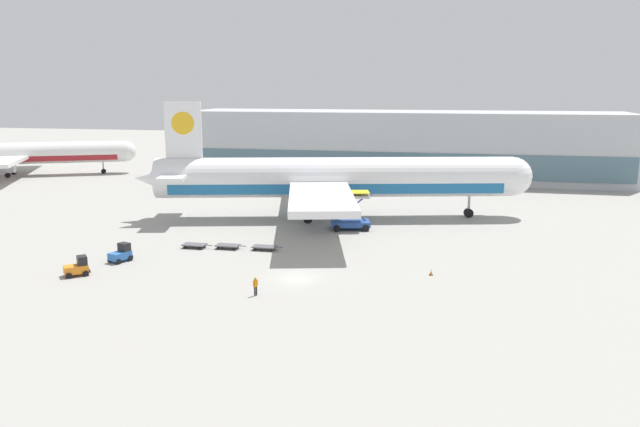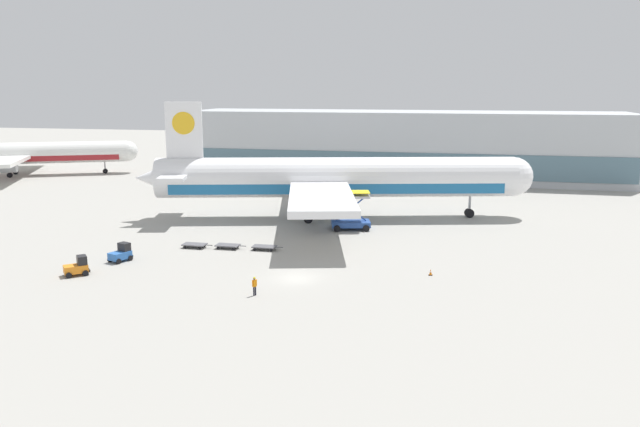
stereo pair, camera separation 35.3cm
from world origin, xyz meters
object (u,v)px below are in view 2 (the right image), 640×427
at_px(baggage_dolly_third, 264,247).
at_px(ground_crew_near, 255,284).
at_px(airplane_main, 331,179).
at_px(airplane_distant, 24,154).
at_px(baggage_tug_mid, 77,267).
at_px(baggage_tug_foreground, 121,253).
at_px(baggage_dolly_lead, 195,245).
at_px(baggage_dolly_second, 228,245).
at_px(traffic_cone_near, 431,272).
at_px(scissor_lift_loader, 351,215).

xyz_separation_m(baggage_dolly_third, ground_crew_near, (4.10, -15.98, 0.68)).
height_order(airplane_main, airplane_distant, airplane_main).
bearing_deg(airplane_distant, airplane_main, -46.80).
bearing_deg(baggage_dolly_third, airplane_main, 78.47).
bearing_deg(baggage_tug_mid, baggage_tug_foreground, 32.82).
bearing_deg(airplane_main, ground_crew_near, -103.97).
bearing_deg(baggage_dolly_lead, airplane_main, 58.59).
xyz_separation_m(airplane_distant, baggage_tug_mid, (54.40, -63.28, -3.81)).
xyz_separation_m(baggage_dolly_second, traffic_cone_near, (24.22, -5.68, -0.07)).
relative_size(airplane_main, baggage_dolly_lead, 15.41).
relative_size(airplane_main, baggage_tug_mid, 20.59).
bearing_deg(baggage_dolly_third, airplane_distant, 144.85).
bearing_deg(baggage_dolly_third, ground_crew_near, -75.56).
distance_m(baggage_tug_mid, baggage_dolly_lead, 14.85).
distance_m(baggage_dolly_lead, ground_crew_near, 19.73).
relative_size(baggage_dolly_lead, baggage_dolly_third, 1.00).
bearing_deg(baggage_tug_mid, scissor_lift_loader, 7.04).
bearing_deg(airplane_distant, traffic_cone_near, -56.61).
xyz_separation_m(scissor_lift_loader, baggage_dolly_second, (-12.60, -13.43, -1.60)).
relative_size(airplane_distant, ground_crew_near, 24.03).
bearing_deg(ground_crew_near, baggage_tug_mid, 115.38).
relative_size(airplane_distant, traffic_cone_near, 65.38).
xyz_separation_m(baggage_tug_mid, ground_crew_near, (19.80, -2.16, 0.19)).
height_order(airplane_main, ground_crew_near, airplane_main).
height_order(baggage_tug_foreground, baggage_dolly_lead, baggage_tug_foreground).
height_order(baggage_dolly_third, ground_crew_near, ground_crew_near).
xyz_separation_m(airplane_main, baggage_dolly_lead, (-12.56, -20.52, -5.45)).
xyz_separation_m(airplane_main, airplane_distant, (-74.13, 29.77, -1.15)).
relative_size(baggage_tug_foreground, baggage_dolly_second, 0.75).
bearing_deg(baggage_tug_mid, baggage_dolly_lead, 19.61).
bearing_deg(baggage_dolly_lead, traffic_cone_near, -10.32).
relative_size(scissor_lift_loader, baggage_dolly_second, 1.56).
relative_size(baggage_dolly_lead, traffic_cone_near, 5.57).
relative_size(airplane_main, ground_crew_near, 31.57).
xyz_separation_m(baggage_dolly_second, ground_crew_near, (8.57, -15.65, 0.68)).
bearing_deg(traffic_cone_near, baggage_dolly_third, 163.08).
bearing_deg(airplane_distant, baggage_dolly_second, -62.11).
xyz_separation_m(baggage_dolly_second, baggage_dolly_third, (4.48, 0.33, 0.00)).
height_order(scissor_lift_loader, baggage_tug_foreground, scissor_lift_loader).
bearing_deg(scissor_lift_loader, baggage_tug_foreground, -150.46).
bearing_deg(ground_crew_near, airplane_main, 31.70).
distance_m(airplane_main, traffic_cone_near, 30.62).
bearing_deg(baggage_tug_foreground, scissor_lift_loader, -25.29).
bearing_deg(ground_crew_near, baggage_dolly_third, 45.99).
xyz_separation_m(airplane_distant, baggage_dolly_third, (70.10, -49.46, -4.30)).
bearing_deg(baggage_dolly_lead, baggage_tug_mid, -118.87).
distance_m(airplane_distant, baggage_dolly_lead, 79.62).
relative_size(baggage_dolly_lead, baggage_dolly_second, 1.00).
relative_size(airplane_main, baggage_dolly_third, 15.41).
bearing_deg(ground_crew_near, traffic_cone_near, -25.90).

